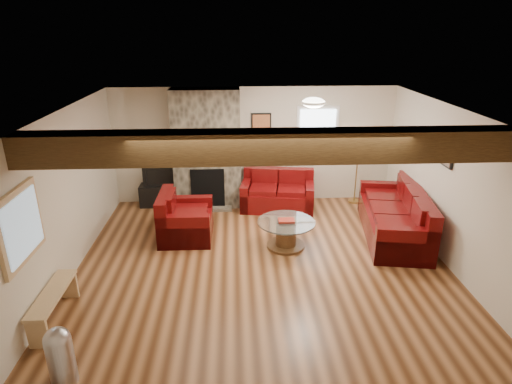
% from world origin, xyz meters
% --- Properties ---
extents(room, '(8.00, 8.00, 8.00)m').
position_xyz_m(room, '(0.00, 0.00, 1.25)').
color(room, '#4F2B15').
rests_on(room, ground).
extents(floor, '(6.00, 6.00, 0.00)m').
position_xyz_m(floor, '(0.00, 0.00, 0.00)').
color(floor, '#4F2B15').
rests_on(floor, ground).
extents(oak_beam, '(6.00, 0.36, 0.38)m').
position_xyz_m(oak_beam, '(0.00, -1.25, 2.31)').
color(oak_beam, '#311F0E').
rests_on(oak_beam, room).
extents(chimney_breast, '(1.40, 0.67, 2.50)m').
position_xyz_m(chimney_breast, '(-1.00, 2.49, 1.22)').
color(chimney_breast, '#353129').
rests_on(chimney_breast, floor).
extents(back_window, '(0.90, 0.08, 1.10)m').
position_xyz_m(back_window, '(1.35, 2.71, 1.55)').
color(back_window, white).
rests_on(back_window, room).
extents(hatch_window, '(0.08, 1.00, 0.90)m').
position_xyz_m(hatch_window, '(-2.96, -1.50, 1.45)').
color(hatch_window, tan).
rests_on(hatch_window, room).
extents(ceiling_dome, '(0.40, 0.40, 0.18)m').
position_xyz_m(ceiling_dome, '(0.90, 0.90, 2.44)').
color(ceiling_dome, white).
rests_on(ceiling_dome, room).
extents(artwork_back, '(0.42, 0.06, 0.52)m').
position_xyz_m(artwork_back, '(0.15, 2.71, 1.70)').
color(artwork_back, black).
rests_on(artwork_back, room).
extents(artwork_right, '(0.06, 0.55, 0.42)m').
position_xyz_m(artwork_right, '(2.96, 0.30, 1.75)').
color(artwork_right, black).
rests_on(artwork_right, room).
extents(sofa_three, '(1.35, 2.48, 0.91)m').
position_xyz_m(sofa_three, '(2.48, 0.85, 0.45)').
color(sofa_three, '#45040A').
rests_on(sofa_three, floor).
extents(loveseat, '(1.63, 1.09, 0.80)m').
position_xyz_m(loveseat, '(0.47, 2.23, 0.40)').
color(loveseat, '#45040A').
rests_on(loveseat, floor).
extents(armchair_red, '(0.94, 1.07, 0.86)m').
position_xyz_m(armchair_red, '(-1.33, 0.98, 0.43)').
color(armchair_red, '#45040A').
rests_on(armchair_red, floor).
extents(coffee_table, '(1.00, 1.00, 0.52)m').
position_xyz_m(coffee_table, '(0.45, 0.51, 0.25)').
color(coffee_table, '#422515').
rests_on(coffee_table, floor).
extents(tv_cabinet, '(0.94, 0.38, 0.47)m').
position_xyz_m(tv_cabinet, '(-2.01, 2.53, 0.23)').
color(tv_cabinet, black).
rests_on(tv_cabinet, floor).
extents(television, '(0.74, 0.10, 0.42)m').
position_xyz_m(television, '(-2.01, 2.53, 0.68)').
color(television, black).
rests_on(television, tv_cabinet).
extents(floor_lamp, '(0.37, 0.37, 1.45)m').
position_xyz_m(floor_lamp, '(2.22, 2.50, 1.24)').
color(floor_lamp, '#B2904A').
rests_on(floor_lamp, floor).
extents(pine_bench, '(0.27, 1.14, 0.43)m').
position_xyz_m(pine_bench, '(-2.83, -1.37, 0.21)').
color(pine_bench, tan).
rests_on(pine_bench, floor).
extents(pedal_bin, '(0.36, 0.36, 0.71)m').
position_xyz_m(pedal_bin, '(-2.33, -2.45, 0.35)').
color(pedal_bin, '#AFAFB4').
rests_on(pedal_bin, floor).
extents(coal_bucket, '(0.38, 0.38, 0.35)m').
position_xyz_m(coal_bucket, '(-1.19, 1.96, 0.18)').
color(coal_bucket, slate).
rests_on(coal_bucket, floor).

